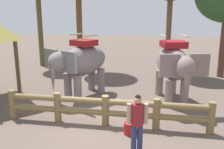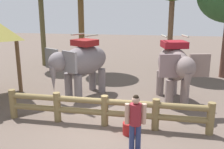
{
  "view_description": "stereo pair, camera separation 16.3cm",
  "coord_description": "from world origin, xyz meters",
  "px_view_note": "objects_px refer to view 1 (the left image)",
  "views": [
    {
      "loc": [
        1.43,
        -7.91,
        3.85
      ],
      "look_at": [
        0.0,
        1.45,
        1.4
      ],
      "focal_mm": 41.4,
      "sensor_mm": 36.0,
      "label": 1
    },
    {
      "loc": [
        1.59,
        -7.88,
        3.85
      ],
      "look_at": [
        0.0,
        1.45,
        1.4
      ],
      "focal_mm": 41.4,
      "sensor_mm": 36.0,
      "label": 2
    }
  ],
  "objects_px": {
    "tourist_woman_in_black": "(137,119)",
    "feed_bucket": "(130,128)",
    "elephant_center": "(174,66)",
    "elephant_near_left": "(81,62)",
    "log_fence": "(105,108)"
  },
  "relations": [
    {
      "from": "elephant_near_left",
      "to": "tourist_woman_in_black",
      "type": "height_order",
      "value": "elephant_near_left"
    },
    {
      "from": "elephant_near_left",
      "to": "elephant_center",
      "type": "relative_size",
      "value": 0.97
    },
    {
      "from": "tourist_woman_in_black",
      "to": "feed_bucket",
      "type": "bearing_deg",
      "value": 105.07
    },
    {
      "from": "log_fence",
      "to": "elephant_near_left",
      "type": "distance_m",
      "value": 3.34
    },
    {
      "from": "log_fence",
      "to": "feed_bucket",
      "type": "height_order",
      "value": "log_fence"
    },
    {
      "from": "log_fence",
      "to": "elephant_center",
      "type": "relative_size",
      "value": 2.1
    },
    {
      "from": "elephant_center",
      "to": "feed_bucket",
      "type": "bearing_deg",
      "value": -115.38
    },
    {
      "from": "tourist_woman_in_black",
      "to": "feed_bucket",
      "type": "relative_size",
      "value": 3.97
    },
    {
      "from": "elephant_near_left",
      "to": "feed_bucket",
      "type": "xyz_separation_m",
      "value": [
        2.45,
        -3.28,
        -1.36
      ]
    },
    {
      "from": "log_fence",
      "to": "elephant_near_left",
      "type": "relative_size",
      "value": 2.17
    },
    {
      "from": "log_fence",
      "to": "elephant_center",
      "type": "xyz_separation_m",
      "value": [
        2.38,
        2.67,
        0.96
      ]
    },
    {
      "from": "elephant_center",
      "to": "feed_bucket",
      "type": "height_order",
      "value": "elephant_center"
    },
    {
      "from": "elephant_near_left",
      "to": "elephant_center",
      "type": "height_order",
      "value": "elephant_center"
    },
    {
      "from": "elephant_center",
      "to": "tourist_woman_in_black",
      "type": "height_order",
      "value": "elephant_center"
    },
    {
      "from": "elephant_center",
      "to": "tourist_woman_in_black",
      "type": "xyz_separation_m",
      "value": [
        -1.24,
        -4.1,
        -0.62
      ]
    }
  ]
}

